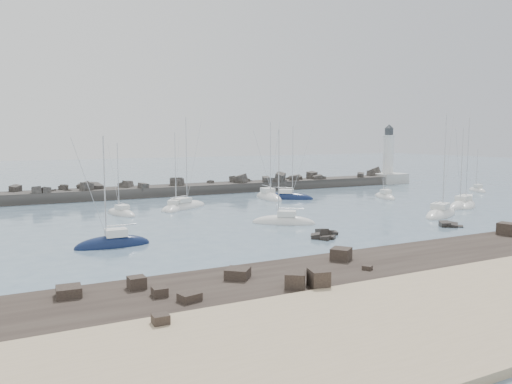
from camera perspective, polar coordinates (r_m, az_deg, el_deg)
ground at (r=64.83m, az=6.42°, el=-3.50°), size 400.00×400.00×0.00m
rock_shelf at (r=48.48m, az=21.08°, el=-7.24°), size 140.00×12.00×2.00m
rock_cluster_near at (r=55.92m, az=7.81°, el=-4.92°), size 4.17×3.86×1.16m
rock_cluster_far at (r=65.97m, az=21.16°, el=-3.66°), size 2.95×2.53×1.28m
breakwater at (r=95.82m, az=-10.24°, el=-0.16°), size 115.00×7.52×5.30m
lighthouse at (r=123.18m, az=14.84°, el=2.45°), size 7.00×7.00×14.60m
sailboat_1 at (r=73.48m, az=-15.15°, el=-2.41°), size 4.00×7.25×11.03m
sailboat_2 at (r=52.74m, az=-16.04°, el=-5.82°), size 7.54×2.42×12.17m
sailboat_3 at (r=77.12m, az=-9.24°, el=-1.86°), size 6.23×8.13×12.60m
sailboat_4 at (r=77.96m, az=-8.25°, el=-1.75°), size 9.83×7.39×15.06m
sailboat_5 at (r=63.75m, az=3.19°, el=-3.50°), size 8.04×6.86×12.97m
sailboat_6 at (r=88.83m, az=1.45°, el=-0.68°), size 3.69×9.48×14.77m
sailboat_7 at (r=74.76m, az=20.36°, el=-2.43°), size 10.12×7.17×15.46m
sailboat_8 at (r=89.08m, az=3.72°, el=-0.68°), size 8.41×7.92×13.98m
sailboat_9 at (r=84.78m, az=22.41°, el=-1.51°), size 8.79×5.60×13.44m
sailboat_10 at (r=92.75m, az=14.51°, el=-0.59°), size 4.30×7.53×11.53m
sailboat_11 at (r=86.60m, az=22.82°, el=-1.38°), size 9.24×8.43×15.04m
sailboat_12 at (r=110.00m, az=23.95°, el=0.13°), size 3.86×5.98×9.36m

